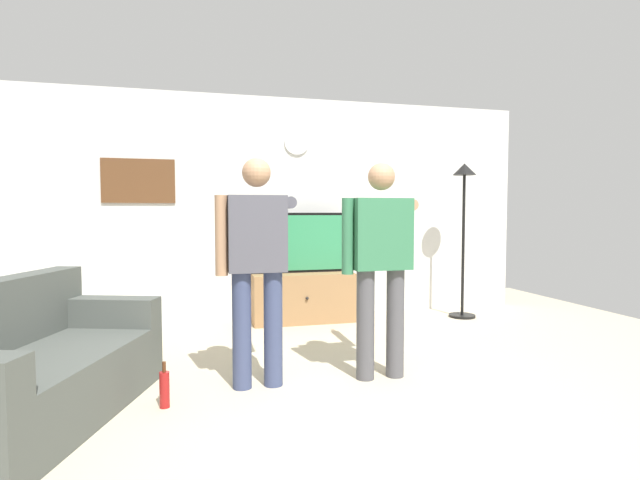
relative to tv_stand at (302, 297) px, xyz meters
The scene contains 11 objects.
ground_plane 2.62m from the tv_stand, 94.44° to the right, with size 8.40×8.40×0.00m, color beige.
back_wall 1.13m from the tv_stand, 119.99° to the left, with size 6.40×0.10×2.70m, color silver.
tv_stand is the anchor object (origin of this frame).
television 0.65m from the tv_stand, 90.00° to the left, with size 1.29×0.07×0.71m.
wall_clock 1.89m from the tv_stand, 90.00° to the left, with size 0.30×0.30×0.03m, color white.
framed_picture 2.31m from the tv_stand, behind, with size 0.80×0.04×0.50m, color brown.
floor_lamp 2.26m from the tv_stand, ahead, with size 0.32×0.32×1.90m.
person_standing_nearer_lamp 2.30m from the tv_stand, 111.11° to the right, with size 0.60×0.78×1.69m.
person_standing_nearer_couch 2.20m from the tv_stand, 85.45° to the right, with size 0.63×0.78×1.68m.
side_couch 3.20m from the tv_stand, 134.16° to the right, with size 1.35×1.90×0.87m.
beverage_bottle 2.72m from the tv_stand, 122.14° to the right, with size 0.07×0.07×0.31m.
Camera 1 is at (-1.03, -3.02, 1.30)m, focal length 27.27 mm.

